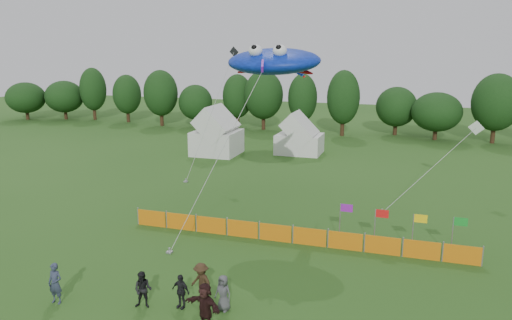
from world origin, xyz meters
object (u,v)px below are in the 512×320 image
(spectator_d, at_px, (181,291))
(spectator_e, at_px, (223,293))
(tent_right, at_px, (299,138))
(spectator_a, at_px, (55,283))
(barrier_fence, at_px, (292,235))
(spectator_c, at_px, (201,283))
(spectator_b, at_px, (143,290))
(stingray_kite, at_px, (276,62))
(tent_left, at_px, (217,135))
(spectator_f, at_px, (205,306))

(spectator_d, distance_m, spectator_e, 1.85)
(tent_right, xyz_separation_m, spectator_a, (-2.97, -33.73, -0.75))
(spectator_d, bearing_deg, barrier_fence, 84.15)
(tent_right, height_order, spectator_c, tent_right)
(spectator_b, distance_m, stingray_kite, 15.93)
(tent_left, bearing_deg, spectator_f, -68.45)
(tent_right, distance_m, barrier_fence, 24.53)
(tent_right, height_order, spectator_d, tent_right)
(spectator_c, relative_size, spectator_d, 1.19)
(spectator_b, relative_size, spectator_f, 0.85)
(spectator_b, bearing_deg, spectator_a, -179.87)
(tent_left, relative_size, tent_right, 0.97)
(spectator_a, bearing_deg, spectator_f, 1.82)
(tent_left, height_order, stingray_kite, stingray_kite)
(spectator_b, distance_m, spectator_e, 3.45)
(spectator_b, bearing_deg, spectator_f, -24.34)
(spectator_a, relative_size, stingray_kite, 0.12)
(tent_left, distance_m, spectator_e, 31.53)
(barrier_fence, distance_m, spectator_f, 9.69)
(spectator_d, relative_size, stingray_kite, 0.10)
(spectator_a, xyz_separation_m, spectator_f, (6.99, 0.16, 0.04))
(barrier_fence, relative_size, spectator_a, 10.83)
(tent_left, relative_size, spectator_d, 2.98)
(spectator_f, distance_m, stingray_kite, 16.28)
(barrier_fence, xyz_separation_m, spectator_a, (-8.15, -9.78, 0.42))
(spectator_b, height_order, stingray_kite, stingray_kite)
(tent_left, relative_size, spectator_f, 2.38)
(tent_right, bearing_deg, spectator_e, -82.54)
(tent_left, relative_size, spectator_c, 2.51)
(spectator_f, bearing_deg, spectator_d, 164.11)
(tent_left, bearing_deg, spectator_c, -68.89)
(tent_right, bearing_deg, spectator_d, -85.79)
(spectator_a, height_order, spectator_d, spectator_a)
(tent_right, distance_m, spectator_f, 33.81)
(tent_right, bearing_deg, stingray_kite, -81.36)
(spectator_e, relative_size, stingray_kite, 0.11)
(spectator_a, bearing_deg, tent_left, 99.86)
(spectator_a, relative_size, spectator_c, 1.01)
(spectator_b, relative_size, spectator_e, 1.03)
(spectator_b, bearing_deg, barrier_fence, 51.82)
(barrier_fence, relative_size, stingray_kite, 1.34)
(spectator_a, bearing_deg, spectator_c, 19.30)
(spectator_e, distance_m, spectator_f, 1.54)
(spectator_f, height_order, stingray_kite, stingray_kite)
(spectator_c, bearing_deg, spectator_d, -107.29)
(spectator_c, bearing_deg, spectator_b, -126.97)
(spectator_c, relative_size, stingray_kite, 0.12)
(spectator_c, bearing_deg, tent_right, 119.57)
(spectator_a, relative_size, spectator_b, 1.13)
(spectator_f, bearing_deg, spectator_e, 102.81)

